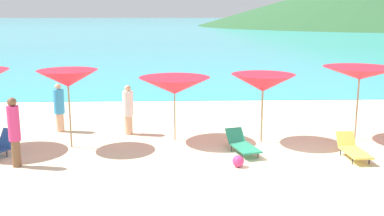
{
  "coord_description": "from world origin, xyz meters",
  "views": [
    {
      "loc": [
        -2.71,
        -11.0,
        3.99
      ],
      "look_at": [
        -2.21,
        2.14,
        1.2
      ],
      "focal_mm": 41.61,
      "sensor_mm": 36.0,
      "label": 1
    }
  ],
  "objects": [
    {
      "name": "umbrella_4",
      "position": [
        3.11,
        2.72,
        2.15
      ],
      "size": [
        2.38,
        2.38,
        2.35
      ],
      "color": "#9E7F59",
      "rests_on": "ground_plane"
    },
    {
      "name": "ground_plane",
      "position": [
        0.0,
        10.0,
        -0.15
      ],
      "size": [
        50.0,
        100.0,
        0.3
      ],
      "primitive_type": "cube",
      "color": "beige"
    },
    {
      "name": "ocean_water",
      "position": [
        0.0,
        229.38,
        0.01
      ],
      "size": [
        650.0,
        440.0,
        0.02
      ],
      "primitive_type": "cube",
      "color": "#38B7CC",
      "rests_on": "ground_plane"
    },
    {
      "name": "beachgoer_3",
      "position": [
        -6.7,
        4.07,
        0.88
      ],
      "size": [
        0.36,
        0.36,
        1.67
      ],
      "rotation": [
        0.0,
        0.0,
        5.98
      ],
      "color": "#DBAA84",
      "rests_on": "ground_plane"
    },
    {
      "name": "umbrella_3",
      "position": [
        0.01,
        2.56,
        1.89
      ],
      "size": [
        2.01,
        2.01,
        2.16
      ],
      "color": "#9E7F59",
      "rests_on": "ground_plane"
    },
    {
      "name": "beachgoer_4",
      "position": [
        -4.3,
        3.62,
        0.88
      ],
      "size": [
        0.35,
        0.35,
        1.68
      ],
      "rotation": [
        0.0,
        0.0,
        5.48
      ],
      "color": "#DBAA84",
      "rests_on": "ground_plane"
    },
    {
      "name": "beach_ball",
      "position": [
        -1.06,
        0.2,
        0.16
      ],
      "size": [
        0.32,
        0.32,
        0.32
      ],
      "primitive_type": "sphere",
      "color": "#D83372",
      "rests_on": "ground_plane"
    },
    {
      "name": "lounge_chair_0",
      "position": [
        2.27,
        0.81,
        0.27
      ],
      "size": [
        0.59,
        1.43,
        0.62
      ],
      "rotation": [
        0.0,
        0.0,
        0.03
      ],
      "color": "#D8BF4C",
      "rests_on": "ground_plane"
    },
    {
      "name": "lounge_chair_3",
      "position": [
        -0.78,
        1.39,
        0.27
      ],
      "size": [
        0.93,
        1.58,
        0.6
      ],
      "rotation": [
        0.0,
        0.0,
        0.27
      ],
      "color": "#268C66",
      "rests_on": "ground_plane"
    },
    {
      "name": "beachgoer_2",
      "position": [
        -6.95,
        0.45,
        1.01
      ],
      "size": [
        0.31,
        0.31,
        1.87
      ],
      "rotation": [
        0.0,
        0.0,
        4.28
      ],
      "color": "brown",
      "rests_on": "ground_plane"
    },
    {
      "name": "umbrella_1",
      "position": [
        -5.89,
        2.16,
        2.12
      ],
      "size": [
        1.97,
        1.97,
        2.37
      ],
      "color": "#9E7F59",
      "rests_on": "ground_plane"
    },
    {
      "name": "umbrella_2",
      "position": [
        -2.74,
        2.84,
        1.78
      ],
      "size": [
        2.33,
        2.33,
        2.04
      ],
      "color": "#9E7F59",
      "rests_on": "ground_plane"
    }
  ]
}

